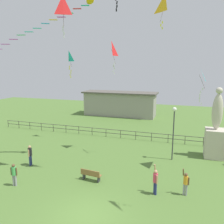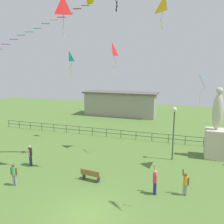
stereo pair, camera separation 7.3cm
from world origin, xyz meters
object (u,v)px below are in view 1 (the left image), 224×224
Objects in this scene: park_bench at (91,175)px; person_0 at (30,154)px; kite_4 at (112,50)px; lamppost at (174,122)px; kite_5 at (199,76)px; kite_0 at (165,4)px; streamer_kite at (77,6)px; person_2 at (186,182)px; person_4 at (155,180)px; kite_1 at (69,58)px; kite_3 at (63,8)px; statue_monument at (215,135)px; person_1 at (14,173)px.

park_bench is 0.89× the size of person_0.
kite_4 is (-0.52, 6.27, 9.02)m from park_bench.
kite_5 reaches higher than lamppost.
streamer_kite is (-6.46, -2.55, -0.22)m from kite_0.
person_2 is (6.42, 0.13, 0.42)m from park_bench.
person_4 is 14.12m from streamer_kite.
kite_4 reaches higher than person_4.
kite_0 is 10.92m from kite_1.
kite_1 is 0.34× the size of streamer_kite.
kite_3 reaches higher than person_4.
statue_monument is 11.65m from park_bench.
person_2 is at bearing -41.52° from kite_4.
lamppost is 0.56× the size of streamer_kite.
kite_1 is at bearing 140.96° from person_4.
streamer_kite is (-6.98, 3.67, 11.71)m from person_4.
statue_monument is at bearing 7.57° from kite_4.
kite_4 reaches higher than person_1.
park_bench is 4.63m from person_4.
kite_1 reaches higher than park_bench.
streamer_kite reaches higher than person_4.
person_1 is 0.56× the size of kite_3.
person_2 is at bearing -33.11° from kite_1.
kite_0 reaches higher than person_1.
person_4 is at bearing -52.30° from kite_4.
person_4 is at bearing -96.19° from lamppost.
person_1 reaches higher than park_bench.
kite_1 is at bearing 146.89° from person_2.
lamppost is 12.29m from person_0.
kite_5 is (2.87, -1.62, -5.54)m from kite_0.
person_2 is 15.06m from streamer_kite.
person_0 is 0.21× the size of streamer_kite.
kite_4 reaches higher than statue_monument.
person_4 is (9.25, 1.94, 0.06)m from person_1.
kite_4 is (4.14, 8.56, 8.57)m from person_1.
statue_monument is 2.31× the size of kite_0.
park_bench is 0.79× the size of person_4.
person_2 is 0.63× the size of kite_5.
kite_0 is 8.06m from kite_3.
person_4 is 11.93m from kite_4.
person_1 is at bearing -153.81° from park_bench.
person_1 is 0.19× the size of streamer_kite.
statue_monument is 2.22× the size of kite_1.
person_4 is 0.68× the size of kite_1.
park_bench is 13.16m from kite_1.
statue_monument is at bearing 20.51° from streamer_kite.
kite_3 reaches higher than kite_1.
person_1 is at bearing -70.53° from person_0.
lamppost is 2.66× the size of person_2.
person_4 is 0.66× the size of kite_4.
kite_5 is 10.79m from streamer_kite.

